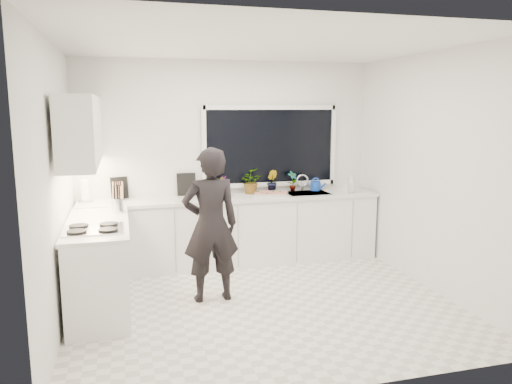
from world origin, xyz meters
name	(u,v)px	position (x,y,z in m)	size (l,w,h in m)	color
floor	(263,304)	(0.00, 0.00, -0.01)	(4.00, 3.50, 0.02)	beige
wall_back	(228,162)	(0.00, 1.76, 1.35)	(4.00, 0.02, 2.70)	white
wall_left	(55,187)	(-2.01, 0.00, 1.35)	(0.02, 3.50, 2.70)	white
wall_right	(433,173)	(2.01, 0.00, 1.35)	(0.02, 3.50, 2.70)	white
ceiling	(263,43)	(0.00, 0.00, 2.71)	(4.00, 3.50, 0.02)	white
window	(270,146)	(0.60, 1.73, 1.55)	(1.80, 0.02, 1.00)	black
base_cabinets_back	(233,232)	(0.00, 1.45, 0.44)	(3.92, 0.58, 0.88)	white
base_cabinets_left	(100,267)	(-1.67, 0.35, 0.44)	(0.58, 1.60, 0.88)	white
countertop_back	(233,198)	(0.00, 1.44, 0.90)	(3.94, 0.62, 0.04)	silver
countertop_left	(97,224)	(-1.67, 0.35, 0.90)	(0.62, 1.60, 0.04)	silver
upper_cabinets	(82,130)	(-1.79, 0.70, 1.85)	(0.34, 2.10, 0.70)	white
sink	(307,196)	(1.05, 1.45, 0.87)	(0.58, 0.42, 0.14)	silver
faucet	(302,183)	(1.05, 1.65, 1.03)	(0.03, 0.03, 0.22)	silver
stovetop	(93,229)	(-1.69, 0.00, 0.94)	(0.56, 0.48, 0.03)	black
person	(211,225)	(-0.51, 0.27, 0.84)	(0.61, 0.40, 1.67)	black
pizza_tray	(271,194)	(0.52, 1.42, 0.94)	(0.47, 0.34, 0.03)	#B9B8BD
pizza	(271,193)	(0.52, 1.42, 0.95)	(0.43, 0.30, 0.01)	#C33D1A
watering_can	(315,186)	(1.23, 1.61, 0.98)	(0.14, 0.14, 0.13)	#133FB5
paper_towel_roll	(85,192)	(-1.85, 1.55, 1.05)	(0.11, 0.11, 0.26)	white
knife_block	(118,191)	(-1.46, 1.59, 1.03)	(0.13, 0.10, 0.22)	#A0834A
utensil_crock	(117,205)	(-1.47, 0.80, 1.00)	(0.13, 0.13, 0.16)	#AEAEB2
picture_frame_large	(119,188)	(-1.44, 1.69, 1.06)	(0.22, 0.02, 0.28)	black
picture_frame_small	(186,184)	(-0.58, 1.69, 1.07)	(0.25, 0.02, 0.30)	black
herb_plants	(255,182)	(0.34, 1.61, 1.08)	(1.17, 0.38, 0.33)	#26662D
soap_bottles	(350,184)	(1.62, 1.30, 1.05)	(0.19, 0.14, 0.28)	#D8BF66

